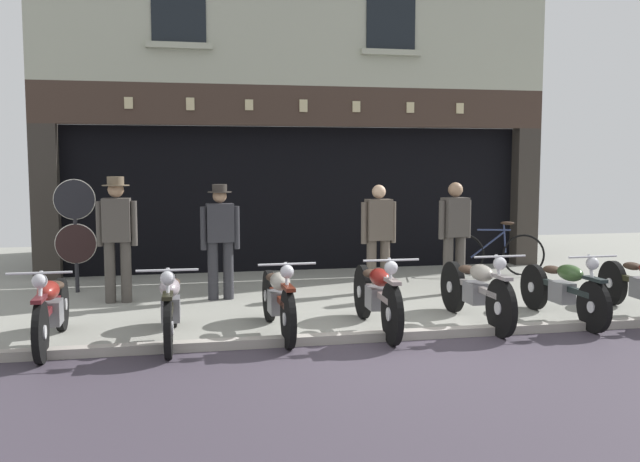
% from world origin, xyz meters
% --- Properties ---
extents(ground, '(21.15, 22.00, 0.18)m').
position_xyz_m(ground, '(0.00, -0.98, -0.04)').
color(ground, gray).
extents(shop_facade, '(9.45, 4.42, 6.10)m').
position_xyz_m(shop_facade, '(-0.00, 7.02, 1.68)').
color(shop_facade, black).
rests_on(shop_facade, ground).
extents(motorcycle_far_left, '(0.62, 2.01, 0.90)m').
position_xyz_m(motorcycle_far_left, '(-3.58, 0.58, 0.42)').
color(motorcycle_far_left, black).
rests_on(motorcycle_far_left, ground).
extents(motorcycle_left, '(0.62, 2.02, 0.90)m').
position_xyz_m(motorcycle_left, '(-2.32, 0.51, 0.42)').
color(motorcycle_left, black).
rests_on(motorcycle_left, ground).
extents(motorcycle_center_left, '(0.62, 1.98, 0.91)m').
position_xyz_m(motorcycle_center_left, '(-1.11, 0.61, 0.42)').
color(motorcycle_center_left, black).
rests_on(motorcycle_center_left, ground).
extents(motorcycle_center, '(0.62, 2.02, 0.94)m').
position_xyz_m(motorcycle_center, '(0.04, 0.52, 0.44)').
color(motorcycle_center, black).
rests_on(motorcycle_center, ground).
extents(motorcycle_center_right, '(0.62, 2.06, 0.93)m').
position_xyz_m(motorcycle_center_right, '(1.32, 0.61, 0.43)').
color(motorcycle_center_right, black).
rests_on(motorcycle_center_right, ground).
extents(motorcycle_right, '(0.62, 1.94, 0.90)m').
position_xyz_m(motorcycle_right, '(2.46, 0.55, 0.41)').
color(motorcycle_right, black).
rests_on(motorcycle_right, ground).
extents(salesman_left, '(0.56, 0.37, 1.77)m').
position_xyz_m(salesman_left, '(-3.05, 2.87, 1.00)').
color(salesman_left, '#47423D').
rests_on(salesman_left, ground).
extents(shopkeeper_center, '(0.56, 0.34, 1.66)m').
position_xyz_m(shopkeeper_center, '(-1.62, 2.80, 0.92)').
color(shopkeeper_center, '#2D2D33').
rests_on(shopkeeper_center, ground).
extents(salesman_right, '(0.56, 0.26, 1.63)m').
position_xyz_m(salesman_right, '(0.76, 2.88, 0.90)').
color(salesman_right, brown).
rests_on(salesman_right, ground).
extents(assistant_far_right, '(0.55, 0.30, 1.67)m').
position_xyz_m(assistant_far_right, '(1.84, 2.53, 0.93)').
color(assistant_far_right, '#47423D').
rests_on(assistant_far_right, ground).
extents(tyre_sign_pole, '(0.61, 0.06, 1.72)m').
position_xyz_m(tyre_sign_pole, '(-3.72, 3.80, 1.05)').
color(tyre_sign_pole, '#232328').
rests_on(tyre_sign_pole, ground).
extents(advert_board_near, '(0.79, 0.03, 1.12)m').
position_xyz_m(advert_board_near, '(1.30, 5.40, 1.70)').
color(advert_board_near, silver).
extents(advert_board_far, '(0.76, 0.03, 0.91)m').
position_xyz_m(advert_board_far, '(2.35, 5.40, 1.72)').
color(advert_board_far, silver).
extents(leaning_bicycle, '(1.72, 0.64, 0.96)m').
position_xyz_m(leaning_bicycle, '(3.21, 4.06, 0.39)').
color(leaning_bicycle, black).
rests_on(leaning_bicycle, ground).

